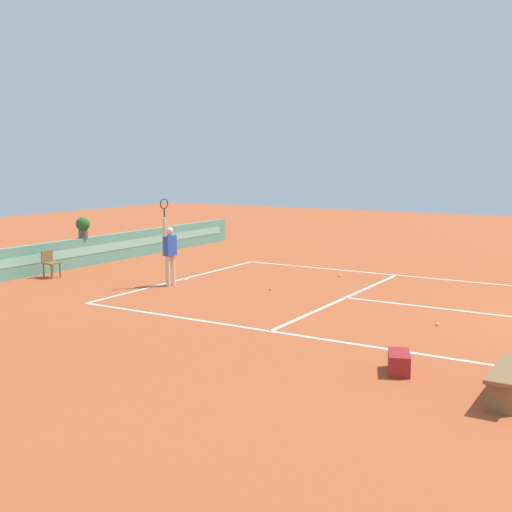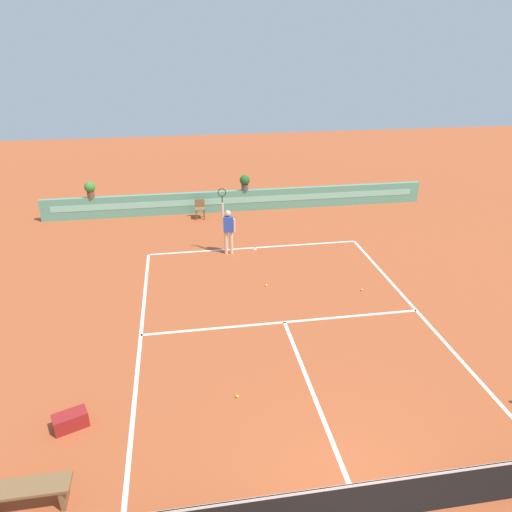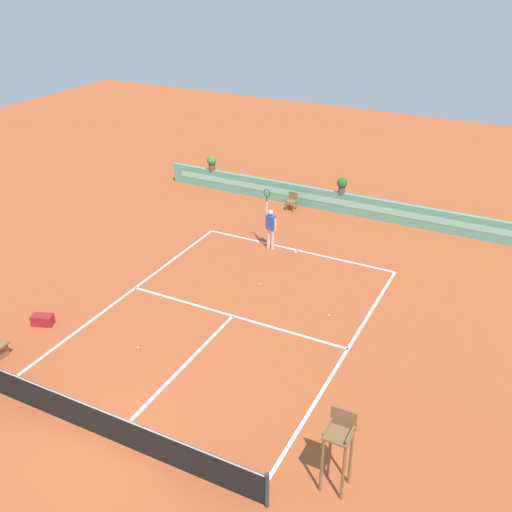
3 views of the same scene
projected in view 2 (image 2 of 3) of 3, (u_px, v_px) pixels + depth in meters
name	position (u px, v px, depth m)	size (l,w,h in m)	color
ground_plane	(287.00, 330.00, 13.66)	(60.00, 60.00, 0.00)	#A84C28
court_lines	(282.00, 316.00, 14.31)	(8.32, 11.94, 0.01)	white
net	(367.00, 500.00, 8.07)	(8.92, 0.10, 1.00)	#333333
back_wall_barrier	(240.00, 201.00, 22.77)	(18.00, 0.21, 1.00)	#599E84
ball_kid_chair	(200.00, 208.00, 21.84)	(0.44, 0.44, 0.85)	brown
bench_courtside	(24.00, 492.00, 8.37)	(1.60, 0.44, 0.51)	brown
gear_bag	(70.00, 421.00, 10.19)	(0.70, 0.36, 0.36)	maroon
tennis_player	(228.00, 228.00, 18.03)	(0.62, 0.26, 2.58)	beige
tennis_ball_near_baseline	(237.00, 396.00, 11.09)	(0.07, 0.07, 0.07)	#CCE033
tennis_ball_mid_court	(362.00, 290.00, 15.75)	(0.07, 0.07, 0.07)	#CCE033
tennis_ball_by_sideline	(266.00, 285.00, 16.02)	(0.07, 0.07, 0.07)	#CCE033
potted_plant_centre	(245.00, 182.00, 22.43)	(0.48, 0.48, 0.72)	#514C47
potted_plant_far_left	(90.00, 189.00, 21.41)	(0.48, 0.48, 0.72)	brown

